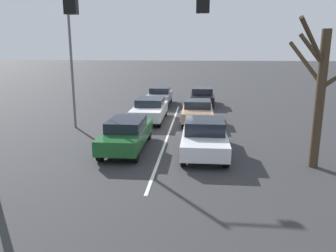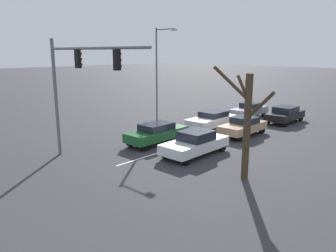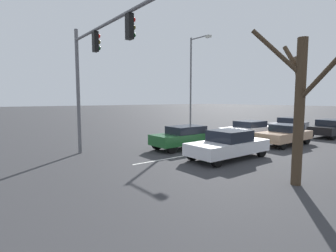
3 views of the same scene
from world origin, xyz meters
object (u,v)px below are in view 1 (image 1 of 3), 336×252
car_gray_midlane_third (160,96)px  street_lamp_right_shoulder (75,46)px  bare_tree_near (320,91)px  car_silver_midlane_second (150,109)px  car_white_leftlane_front (204,137)px  car_tan_leftlane_second (197,111)px  traffic_signal_gantry (60,32)px  car_darkgreen_midlane_front (127,133)px  car_black_leftlane_third (202,96)px

car_gray_midlane_third → street_lamp_right_shoulder: bearing=66.7°
bare_tree_near → car_silver_midlane_second: bearing=-46.0°
car_white_leftlane_front → bare_tree_near: bearing=161.7°
car_white_leftlane_front → car_gray_midlane_third: (3.52, -12.82, -0.01)m
car_white_leftlane_front → car_tan_leftlane_second: size_ratio=1.07×
car_white_leftlane_front → traffic_signal_gantry: 7.99m
car_darkgreen_midlane_front → car_tan_leftlane_second: bearing=-117.8°
car_darkgreen_midlane_front → car_silver_midlane_second: 6.28m
car_tan_leftlane_second → car_gray_midlane_third: car_gray_midlane_third is taller
car_tan_leftlane_second → car_silver_midlane_second: (3.06, -0.24, 0.02)m
car_silver_midlane_second → car_gray_midlane_third: car_silver_midlane_second is taller
car_tan_leftlane_second → street_lamp_right_shoulder: (6.90, 2.07, 3.97)m
street_lamp_right_shoulder → bare_tree_near: size_ratio=1.45×
car_tan_leftlane_second → car_gray_midlane_third: 7.29m
car_white_leftlane_front → street_lamp_right_shoulder: street_lamp_right_shoulder is taller
car_silver_midlane_second → bare_tree_near: bearing=134.0°
car_white_leftlane_front → street_lamp_right_shoulder: bearing=-30.0°
car_darkgreen_midlane_front → street_lamp_right_shoulder: (3.71, -3.97, 3.94)m
car_white_leftlane_front → car_darkgreen_midlane_front: bearing=-3.4°
street_lamp_right_shoulder → bare_tree_near: bearing=154.0°
traffic_signal_gantry → car_black_leftlane_third: bearing=-101.7°
car_darkgreen_midlane_front → car_black_leftlane_third: car_black_leftlane_third is taller
car_gray_midlane_third → bare_tree_near: 16.32m
car_tan_leftlane_second → car_gray_midlane_third: (3.17, -6.57, 0.01)m
traffic_signal_gantry → car_gray_midlane_third: bearing=-91.0°
car_white_leftlane_front → car_silver_midlane_second: bearing=-62.3°
car_white_leftlane_front → street_lamp_right_shoulder: (7.24, -4.18, 3.96)m
car_darkgreen_midlane_front → car_tan_leftlane_second: (-3.19, -6.04, -0.03)m
car_black_leftlane_third → street_lamp_right_shoulder: size_ratio=0.56×
car_black_leftlane_third → car_white_leftlane_front: bearing=90.0°
car_white_leftlane_front → car_darkgreen_midlane_front: (3.53, -0.21, 0.01)m
car_white_leftlane_front → car_silver_midlane_second: size_ratio=1.00×
car_tan_leftlane_second → street_lamp_right_shoulder: size_ratio=0.54×
traffic_signal_gantry → street_lamp_right_shoulder: (3.39, -9.81, -0.21)m
car_white_leftlane_front → car_tan_leftlane_second: (0.35, -6.25, -0.02)m
car_tan_leftlane_second → car_black_leftlane_third: size_ratio=0.96×
car_darkgreen_midlane_front → bare_tree_near: (-7.73, 1.60, 2.24)m
car_darkgreen_midlane_front → car_black_leftlane_third: bearing=-105.5°
car_tan_leftlane_second → traffic_signal_gantry: (3.51, 11.88, 4.18)m
car_darkgreen_midlane_front → car_silver_midlane_second: size_ratio=1.00×
street_lamp_right_shoulder → car_tan_leftlane_second: bearing=-163.3°
car_black_leftlane_third → street_lamp_right_shoulder: street_lamp_right_shoulder is taller
car_silver_midlane_second → car_black_leftlane_third: size_ratio=1.04×
street_lamp_right_shoulder → car_white_leftlane_front: bearing=150.0°
car_silver_midlane_second → bare_tree_near: size_ratio=0.84×
car_gray_midlane_third → bare_tree_near: size_ratio=0.78×
car_gray_midlane_third → traffic_signal_gantry: bearing=89.0°
car_white_leftlane_front → bare_tree_near: (-4.20, 1.39, 2.25)m
traffic_signal_gantry → street_lamp_right_shoulder: street_lamp_right_shoulder is taller
car_gray_midlane_third → car_white_leftlane_front: bearing=105.4°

